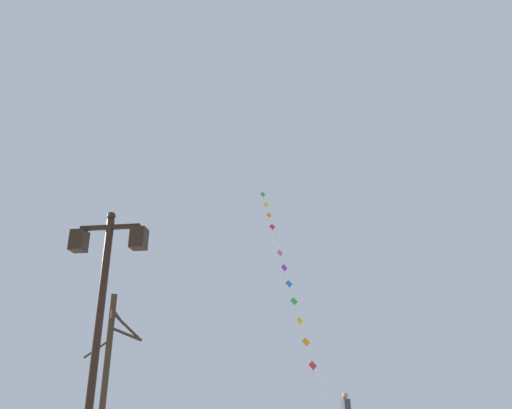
# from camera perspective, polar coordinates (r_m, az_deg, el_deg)

# --- Properties ---
(twin_lantern_lamp_post) EXTENTS (1.46, 0.28, 4.76)m
(twin_lantern_lamp_post) POSITION_cam_1_polar(r_m,az_deg,el_deg) (9.49, -17.25, -9.08)
(twin_lantern_lamp_post) COLOR black
(twin_lantern_lamp_post) RESTS_ON ground_plane
(kite_train) EXTENTS (4.28, 11.28, 15.68)m
(kite_train) POSITION_cam_1_polar(r_m,az_deg,el_deg) (28.74, 3.36, -7.61)
(kite_train) COLOR brown
(kite_train) RESTS_ON ground_plane
(bare_tree) EXTENTS (1.85, 1.72, 4.96)m
(bare_tree) POSITION_cam_1_polar(r_m,az_deg,el_deg) (18.37, -16.68, -16.90)
(bare_tree) COLOR #423323
(bare_tree) RESTS_ON ground_plane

